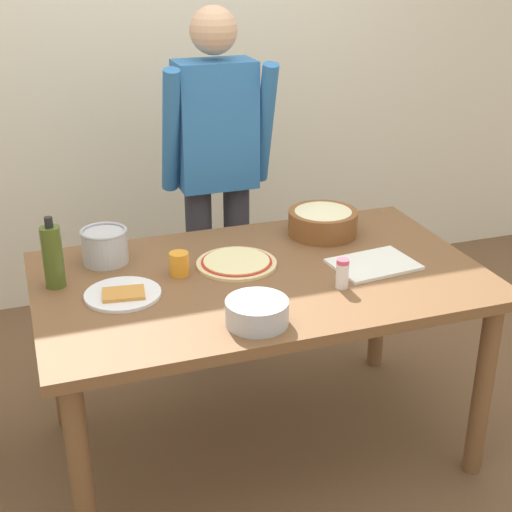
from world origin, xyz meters
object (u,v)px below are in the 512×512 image
Objects in this scene: steel_pot at (105,246)px; cutting_board_white at (374,264)px; cup_orange at (179,264)px; mixing_bowl_steel at (257,312)px; olive_oil_bottle at (53,256)px; dining_table at (260,296)px; pizza_raw_on_board at (237,263)px; plate_with_slice at (123,294)px; salt_shaker at (342,274)px; person_cook at (217,167)px; popcorn_bowl at (323,220)px.

steel_pot is 1.00m from cutting_board_white.
cup_orange is 0.28× the size of cutting_board_white.
cup_orange reaches higher than mixing_bowl_steel.
mixing_bowl_steel is 0.78× the size of olive_oil_bottle.
dining_table is at bearing -18.14° from cup_orange.
pizza_raw_on_board is at bearing 119.91° from dining_table.
plate_with_slice is at bearing -87.66° from steel_pot.
pizza_raw_on_board is at bearing 160.36° from cutting_board_white.
olive_oil_bottle is 1.48× the size of steel_pot.
plate_with_slice is at bearing 166.13° from salt_shaker.
cutting_board_white is (0.19, 0.13, -0.05)m from salt_shaker.
dining_table is at bearing -29.49° from steel_pot.
plate_with_slice is at bearing -154.64° from cup_orange.
person_cook is 0.75m from steel_pot.
olive_oil_bottle is at bearing 160.38° from salt_shaker.
pizza_raw_on_board is 0.46m from popcorn_bowl.
person_cook is 6.23× the size of plate_with_slice.
dining_table is 6.15× the size of plate_with_slice.
person_cook is 0.58m from popcorn_bowl.
cutting_board_white is at bearing -10.49° from olive_oil_bottle.
popcorn_bowl is 1.40× the size of mixing_bowl_steel.
steel_pot is at bearing 92.34° from plate_with_slice.
person_cook is 5.79× the size of popcorn_bowl.
cup_orange is (0.43, -0.05, -0.07)m from olive_oil_bottle.
mixing_bowl_steel reaches higher than cutting_board_white.
plate_with_slice is 0.49m from mixing_bowl_steel.
mixing_bowl_steel is (0.37, -0.33, 0.03)m from plate_with_slice.
dining_table is 0.99× the size of person_cook.
salt_shaker is at bearing -19.62° from olive_oil_bottle.
salt_shaker is (0.74, -0.48, -0.01)m from steel_pot.
olive_oil_bottle reaches higher than cutting_board_white.
popcorn_bowl is at bearing 98.81° from cutting_board_white.
cutting_board_white is at bearing 33.54° from salt_shaker.
steel_pot is at bearing 179.29° from popcorn_bowl.
steel_pot is (-0.57, -0.47, -0.11)m from person_cook.
person_cook is 0.97m from salt_shaker.
steel_pot is (-0.45, 0.19, 0.06)m from pizza_raw_on_board.
cup_orange is (-0.15, 0.43, 0.00)m from mixing_bowl_steel.
mixing_bowl_steel is (-0.50, -0.62, -0.02)m from popcorn_bowl.
olive_oil_bottle is 0.99m from salt_shaker.
olive_oil_bottle is at bearing 140.11° from mixing_bowl_steel.
salt_shaker reaches higher than plate_with_slice.
mixing_bowl_steel is 0.67× the size of cutting_board_white.
cutting_board_white is at bearing -66.47° from person_cook.
person_cook is 0.69m from pizza_raw_on_board.
plate_with_slice reaches higher than pizza_raw_on_board.
mixing_bowl_steel is at bearing -99.38° from pizza_raw_on_board.
plate_with_slice is at bearing 176.59° from cutting_board_white.
plate_with_slice is 0.93× the size of popcorn_bowl.
dining_table is 18.82× the size of cup_orange.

